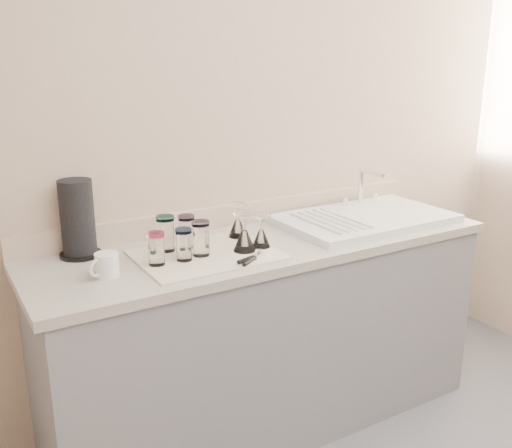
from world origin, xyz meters
TOP-DOWN VIEW (x-y plane):
  - counter_unit at (0.00, 1.20)m, footprint 2.06×0.62m
  - sink_unit at (0.55, 1.20)m, footprint 0.82×0.50m
  - dish_towel at (-0.32, 1.16)m, footprint 0.55×0.42m
  - tumbler_cyan at (-0.44, 1.28)m, footprint 0.07×0.07m
  - tumbler_purple at (-0.35, 1.27)m, footprint 0.07×0.07m
  - tumbler_magenta at (-0.53, 1.14)m, footprint 0.06×0.06m
  - tumbler_blue at (-0.42, 1.14)m, footprint 0.06×0.06m
  - tumbler_lavender at (-0.34, 1.15)m, footprint 0.07×0.07m
  - goblet_back_right at (-0.10, 1.29)m, footprint 0.08×0.08m
  - goblet_front_left at (-0.17, 1.11)m, footprint 0.09×0.09m
  - goblet_front_right at (-0.08, 1.12)m, footprint 0.08×0.08m
  - can_opener at (-0.20, 1.00)m, footprint 0.13×0.09m
  - white_mug at (-0.73, 1.14)m, footprint 0.13×0.11m
  - paper_towel_roll at (-0.75, 1.42)m, footprint 0.16×0.16m

SIDE VIEW (x-z plane):
  - counter_unit at x=0.00m, z-range 0.00..0.90m
  - dish_towel at x=-0.32m, z-range 0.90..0.91m
  - can_opener at x=-0.20m, z-range 0.91..0.93m
  - sink_unit at x=0.55m, z-range 0.81..1.03m
  - white_mug at x=-0.73m, z-range 0.90..0.99m
  - goblet_front_right at x=-0.08m, z-range 0.89..1.02m
  - goblet_back_right at x=-0.10m, z-range 0.88..1.03m
  - goblet_front_left at x=-0.17m, z-range 0.88..1.04m
  - tumbler_blue at x=-0.42m, z-range 0.91..1.04m
  - tumbler_magenta at x=-0.53m, z-range 0.91..1.04m
  - tumbler_purple at x=-0.35m, z-range 0.91..1.04m
  - tumbler_lavender at x=-0.34m, z-range 0.91..1.05m
  - tumbler_cyan at x=-0.44m, z-range 0.91..1.06m
  - paper_towel_roll at x=-0.75m, z-range 0.90..1.21m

